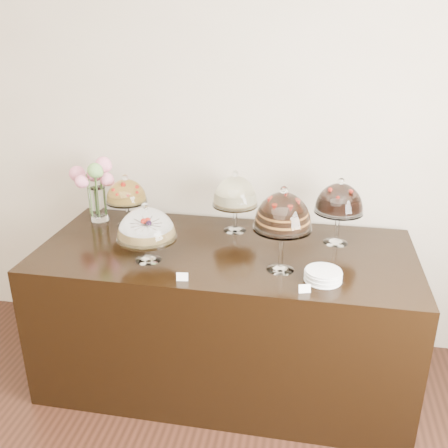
% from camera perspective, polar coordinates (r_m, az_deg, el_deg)
% --- Properties ---
extents(wall_back, '(5.00, 0.04, 3.00)m').
position_cam_1_polar(wall_back, '(3.33, -3.54, 10.99)').
color(wall_back, '#BCAF97').
rests_on(wall_back, ground).
extents(display_counter, '(2.20, 1.00, 0.90)m').
position_cam_1_polar(display_counter, '(3.16, 0.17, -10.28)').
color(display_counter, black).
rests_on(display_counter, ground).
extents(cake_stand_sugar_sponge, '(0.33, 0.33, 0.34)m').
position_cam_1_polar(cake_stand_sugar_sponge, '(2.76, -8.88, -0.27)').
color(cake_stand_sugar_sponge, white).
rests_on(cake_stand_sugar_sponge, display_counter).
extents(cake_stand_choco_layer, '(0.31, 0.31, 0.47)m').
position_cam_1_polar(cake_stand_choco_layer, '(2.60, 6.75, 1.13)').
color(cake_stand_choco_layer, white).
rests_on(cake_stand_choco_layer, display_counter).
extents(cake_stand_cheesecake, '(0.29, 0.29, 0.40)m').
position_cam_1_polar(cake_stand_cheesecake, '(3.11, 1.29, 3.49)').
color(cake_stand_cheesecake, white).
rests_on(cake_stand_cheesecake, display_counter).
extents(cake_stand_dark_choco, '(0.29, 0.29, 0.41)m').
position_cam_1_polar(cake_stand_dark_choco, '(3.00, 13.05, 2.60)').
color(cake_stand_dark_choco, white).
rests_on(cake_stand_dark_choco, display_counter).
extents(cake_stand_fruit_tart, '(0.27, 0.27, 0.34)m').
position_cam_1_polar(cake_stand_fruit_tart, '(3.28, -11.12, 3.44)').
color(cake_stand_fruit_tart, white).
rests_on(cake_stand_fruit_tart, display_counter).
extents(flower_vase, '(0.30, 0.27, 0.43)m').
position_cam_1_polar(flower_vase, '(3.39, -14.55, 4.48)').
color(flower_vase, white).
rests_on(flower_vase, display_counter).
extents(plate_stack, '(0.19, 0.19, 0.06)m').
position_cam_1_polar(plate_stack, '(2.63, 11.26, -5.80)').
color(plate_stack, white).
rests_on(plate_stack, display_counter).
extents(price_card_left, '(0.06, 0.02, 0.04)m').
position_cam_1_polar(price_card_left, '(2.60, -4.80, -6.03)').
color(price_card_left, white).
rests_on(price_card_left, display_counter).
extents(price_card_right, '(0.06, 0.03, 0.04)m').
position_cam_1_polar(price_card_right, '(2.52, 9.20, -7.30)').
color(price_card_right, white).
rests_on(price_card_right, display_counter).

